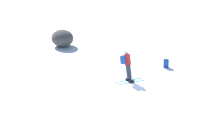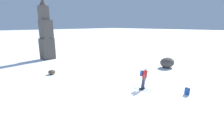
{
  "view_description": "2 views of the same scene",
  "coord_description": "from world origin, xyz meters",
  "px_view_note": "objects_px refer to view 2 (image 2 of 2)",
  "views": [
    {
      "loc": [
        -16.85,
        6.68,
        7.34
      ],
      "look_at": [
        -0.97,
        1.44,
        1.28
      ],
      "focal_mm": 60.0,
      "sensor_mm": 36.0,
      "label": 1
    },
    {
      "loc": [
        -10.07,
        -7.19,
        4.82
      ],
      "look_at": [
        0.22,
        3.1,
        0.98
      ],
      "focal_mm": 28.0,
      "sensor_mm": 36.0,
      "label": 2
    }
  ],
  "objects_px": {
    "exposed_boulder_0": "(52,72)",
    "exposed_boulder_1": "(167,63)",
    "skier": "(144,77)",
    "rock_pillar": "(46,34)",
    "spare_backpack": "(187,91)"
  },
  "relations": [
    {
      "from": "rock_pillar",
      "to": "exposed_boulder_1",
      "type": "relative_size",
      "value": 4.64
    },
    {
      "from": "rock_pillar",
      "to": "spare_backpack",
      "type": "bearing_deg",
      "value": -87.09
    },
    {
      "from": "exposed_boulder_1",
      "to": "spare_backpack",
      "type": "bearing_deg",
      "value": -142.13
    },
    {
      "from": "spare_backpack",
      "to": "exposed_boulder_0",
      "type": "bearing_deg",
      "value": -133.32
    },
    {
      "from": "exposed_boulder_1",
      "to": "exposed_boulder_0",
      "type": "bearing_deg",
      "value": 147.95
    },
    {
      "from": "skier",
      "to": "spare_backpack",
      "type": "relative_size",
      "value": 3.38
    },
    {
      "from": "skier",
      "to": "exposed_boulder_0",
      "type": "height_order",
      "value": "skier"
    },
    {
      "from": "spare_backpack",
      "to": "exposed_boulder_0",
      "type": "relative_size",
      "value": 0.7
    },
    {
      "from": "skier",
      "to": "rock_pillar",
      "type": "bearing_deg",
      "value": 82.78
    },
    {
      "from": "spare_backpack",
      "to": "skier",
      "type": "bearing_deg",
      "value": -131.77
    },
    {
      "from": "exposed_boulder_1",
      "to": "skier",
      "type": "bearing_deg",
      "value": -164.87
    },
    {
      "from": "skier",
      "to": "exposed_boulder_1",
      "type": "distance_m",
      "value": 7.73
    },
    {
      "from": "spare_backpack",
      "to": "exposed_boulder_1",
      "type": "height_order",
      "value": "exposed_boulder_1"
    },
    {
      "from": "exposed_boulder_0",
      "to": "exposed_boulder_1",
      "type": "bearing_deg",
      "value": -32.05
    },
    {
      "from": "exposed_boulder_0",
      "to": "exposed_boulder_1",
      "type": "relative_size",
      "value": 0.4
    }
  ]
}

